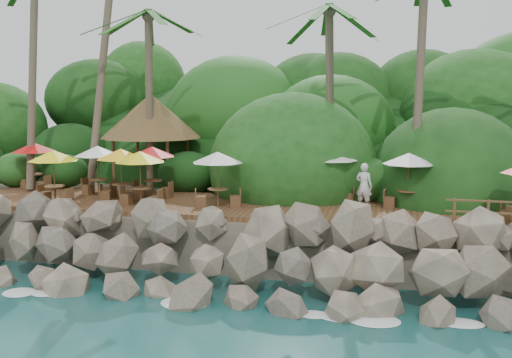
# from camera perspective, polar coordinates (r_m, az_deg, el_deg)

# --- Properties ---
(ground) EXTENTS (140.00, 140.00, 0.00)m
(ground) POSITION_cam_1_polar(r_m,az_deg,el_deg) (19.58, -4.13, -12.38)
(ground) COLOR #19514F
(ground) RESTS_ON ground
(land_base) EXTENTS (32.00, 25.20, 2.10)m
(land_base) POSITION_cam_1_polar(r_m,az_deg,el_deg) (34.43, 3.82, -1.56)
(land_base) COLOR gray
(land_base) RESTS_ON ground
(jungle_hill) EXTENTS (44.80, 28.00, 15.40)m
(jungle_hill) POSITION_cam_1_polar(r_m,az_deg,el_deg) (41.92, 5.50, -1.27)
(jungle_hill) COLOR #143811
(jungle_hill) RESTS_ON ground
(seawall) EXTENTS (29.00, 4.00, 2.30)m
(seawall) POSITION_cam_1_polar(r_m,az_deg,el_deg) (21.04, -2.52, -7.60)
(seawall) COLOR gray
(seawall) RESTS_ON ground
(terrace) EXTENTS (26.00, 5.00, 0.20)m
(terrace) POSITION_cam_1_polar(r_m,az_deg,el_deg) (24.57, -0.00, -2.77)
(terrace) COLOR brown
(terrace) RESTS_ON land_base
(jungle_foliage) EXTENTS (44.00, 16.00, 12.00)m
(jungle_foliage) POSITION_cam_1_polar(r_m,az_deg,el_deg) (33.66, 3.53, -3.60)
(jungle_foliage) COLOR #143811
(jungle_foliage) RESTS_ON ground
(foam_line) EXTENTS (25.20, 0.80, 0.06)m
(foam_line) POSITION_cam_1_polar(r_m,az_deg,el_deg) (19.84, -3.87, -12.01)
(foam_line) COLOR white
(foam_line) RESTS_ON ground
(palapa) EXTENTS (5.01, 5.01, 4.60)m
(palapa) POSITION_cam_1_polar(r_m,az_deg,el_deg) (30.00, -10.10, 6.00)
(palapa) COLOR brown
(palapa) RESTS_ON ground
(dining_clusters) EXTENTS (25.25, 5.29, 2.27)m
(dining_clusters) POSITION_cam_1_polar(r_m,az_deg,el_deg) (24.26, -0.50, 1.82)
(dining_clusters) COLOR brown
(dining_clusters) RESTS_ON terrace
(waiter) EXTENTS (0.78, 0.64, 1.86)m
(waiter) POSITION_cam_1_polar(r_m,az_deg,el_deg) (24.03, 10.37, -0.67)
(waiter) COLOR silver
(waiter) RESTS_ON terrace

